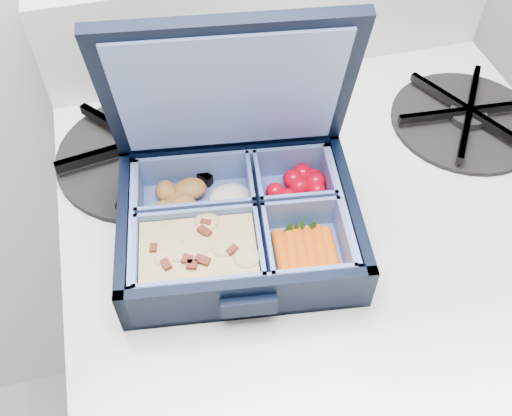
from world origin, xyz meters
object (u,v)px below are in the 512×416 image
object	(u,v)px
bento_box	(239,224)
fork	(283,134)
burner_grate	(468,115)
stove	(306,368)

from	to	relation	value
bento_box	fork	distance (m)	0.15
bento_box	fork	size ratio (longest dim) A/B	1.21
burner_grate	fork	distance (m)	0.21
stove	bento_box	distance (m)	0.44
stove	burner_grate	distance (m)	0.46
burner_grate	bento_box	bearing A→B (deg)	-161.23
bento_box	burner_grate	world-z (taller)	bento_box
bento_box	burner_grate	size ratio (longest dim) A/B	1.27
burner_grate	fork	size ratio (longest dim) A/B	0.95
stove	burner_grate	size ratio (longest dim) A/B	4.80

